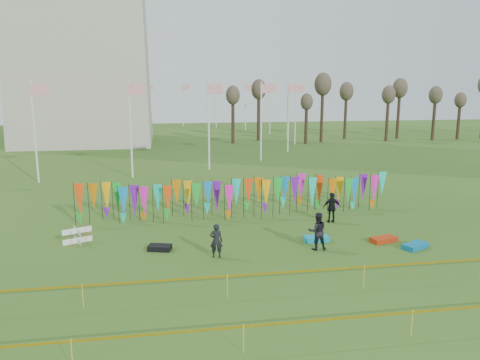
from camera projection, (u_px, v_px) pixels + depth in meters
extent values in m
plane|color=#2E4F16|center=(266.00, 264.00, 20.09)|extent=(160.00, 160.00, 0.00)
cylinder|color=silver|center=(288.00, 111.00, 67.99)|extent=(0.16, 0.16, 8.00)
plane|color=red|center=(292.00, 88.00, 67.44)|extent=(1.40, 0.00, 1.40)
cylinder|color=silver|center=(270.00, 109.00, 74.84)|extent=(0.16, 0.16, 8.00)
plane|color=red|center=(274.00, 88.00, 74.29)|extent=(1.40, 0.00, 1.40)
cylinder|color=silver|center=(245.00, 107.00, 80.92)|extent=(0.16, 0.16, 8.00)
plane|color=red|center=(249.00, 88.00, 80.37)|extent=(1.40, 0.00, 1.40)
cylinder|color=silver|center=(216.00, 106.00, 85.80)|extent=(0.16, 0.16, 8.00)
plane|color=red|center=(219.00, 88.00, 85.25)|extent=(1.40, 0.00, 1.40)
cylinder|color=silver|center=(183.00, 105.00, 89.16)|extent=(0.16, 0.16, 8.00)
plane|color=red|center=(186.00, 88.00, 88.61)|extent=(1.40, 0.00, 1.40)
cylinder|color=silver|center=(147.00, 105.00, 90.77)|extent=(0.16, 0.16, 8.00)
plane|color=red|center=(150.00, 88.00, 90.21)|extent=(1.40, 0.00, 1.40)
cylinder|color=silver|center=(110.00, 105.00, 90.51)|extent=(0.16, 0.16, 8.00)
plane|color=red|center=(112.00, 88.00, 89.96)|extent=(1.40, 0.00, 1.40)
cylinder|color=silver|center=(70.00, 105.00, 88.41)|extent=(0.16, 0.16, 8.00)
plane|color=red|center=(72.00, 88.00, 87.86)|extent=(1.40, 0.00, 1.40)
cylinder|color=silver|center=(28.00, 106.00, 84.60)|extent=(0.16, 0.16, 8.00)
plane|color=red|center=(30.00, 88.00, 84.05)|extent=(1.40, 0.00, 1.40)
cylinder|color=silver|center=(35.00, 132.00, 36.36)|extent=(0.16, 0.16, 8.00)
plane|color=red|center=(39.00, 89.00, 35.81)|extent=(1.40, 0.00, 1.40)
cylinder|color=silver|center=(131.00, 130.00, 38.47)|extent=(0.16, 0.16, 8.00)
plane|color=red|center=(136.00, 89.00, 37.91)|extent=(1.40, 0.00, 1.40)
cylinder|color=silver|center=(209.00, 126.00, 42.27)|extent=(0.16, 0.16, 8.00)
plane|color=red|center=(215.00, 89.00, 41.72)|extent=(1.40, 0.00, 1.40)
cylinder|color=silver|center=(261.00, 122.00, 47.52)|extent=(0.16, 0.16, 8.00)
plane|color=red|center=(267.00, 89.00, 46.96)|extent=(1.40, 0.00, 1.40)
cylinder|color=silver|center=(288.00, 117.00, 53.85)|extent=(0.16, 0.16, 8.00)
plane|color=red|center=(294.00, 88.00, 53.29)|extent=(1.40, 0.00, 1.40)
cylinder|color=silver|center=(295.00, 114.00, 60.83)|extent=(0.16, 0.16, 8.00)
plane|color=red|center=(300.00, 88.00, 60.28)|extent=(1.40, 0.00, 1.40)
cylinder|color=black|center=(77.00, 204.00, 25.96)|extent=(0.03, 0.03, 2.21)
cone|color=#E3400C|center=(82.00, 200.00, 25.96)|extent=(0.64, 0.64, 1.60)
cylinder|color=black|center=(88.00, 203.00, 26.05)|extent=(0.03, 0.03, 2.21)
cone|color=#D06A06|center=(93.00, 199.00, 26.05)|extent=(0.64, 0.64, 1.60)
cylinder|color=black|center=(99.00, 203.00, 26.15)|extent=(0.03, 0.03, 2.21)
cone|color=#FAA40C|center=(104.00, 199.00, 26.15)|extent=(0.64, 0.64, 1.60)
cylinder|color=black|center=(109.00, 203.00, 26.24)|extent=(0.03, 0.03, 2.21)
cone|color=green|center=(114.00, 199.00, 26.24)|extent=(0.64, 0.64, 1.60)
cylinder|color=black|center=(120.00, 202.00, 26.33)|extent=(0.03, 0.03, 2.21)
cone|color=#0B79CB|center=(125.00, 198.00, 26.34)|extent=(0.64, 0.64, 1.60)
cylinder|color=black|center=(131.00, 202.00, 26.43)|extent=(0.03, 0.03, 2.21)
cone|color=#6C12A5|center=(136.00, 198.00, 26.43)|extent=(0.64, 0.64, 1.60)
cylinder|color=black|center=(141.00, 201.00, 26.52)|extent=(0.03, 0.03, 2.21)
cone|color=#EE1AB8|center=(146.00, 197.00, 26.52)|extent=(0.64, 0.64, 1.60)
cylinder|color=black|center=(152.00, 201.00, 26.62)|extent=(0.03, 0.03, 2.21)
cone|color=#0DD0B0|center=(156.00, 197.00, 26.62)|extent=(0.64, 0.64, 1.60)
cylinder|color=black|center=(162.00, 201.00, 26.71)|extent=(0.03, 0.03, 2.21)
cone|color=#E3400C|center=(167.00, 197.00, 26.71)|extent=(0.64, 0.64, 1.60)
cylinder|color=black|center=(172.00, 200.00, 26.81)|extent=(0.03, 0.03, 2.21)
cone|color=#D06A06|center=(177.00, 196.00, 26.81)|extent=(0.64, 0.64, 1.60)
cylinder|color=black|center=(182.00, 200.00, 26.90)|extent=(0.03, 0.03, 2.21)
cone|color=#FAA40C|center=(187.00, 196.00, 26.90)|extent=(0.64, 0.64, 1.60)
cylinder|color=black|center=(192.00, 199.00, 27.00)|extent=(0.03, 0.03, 2.21)
cone|color=green|center=(197.00, 195.00, 27.00)|extent=(0.64, 0.64, 1.60)
cylinder|color=black|center=(202.00, 199.00, 27.09)|extent=(0.03, 0.03, 2.21)
cone|color=#0B79CB|center=(207.00, 195.00, 27.09)|extent=(0.64, 0.64, 1.60)
cylinder|color=black|center=(212.00, 199.00, 27.18)|extent=(0.03, 0.03, 2.21)
cone|color=#6C12A5|center=(217.00, 195.00, 27.19)|extent=(0.64, 0.64, 1.60)
cylinder|color=black|center=(222.00, 198.00, 27.28)|extent=(0.03, 0.03, 2.21)
cone|color=#EE1AB8|center=(227.00, 194.00, 27.28)|extent=(0.64, 0.64, 1.60)
cylinder|color=black|center=(232.00, 198.00, 27.37)|extent=(0.03, 0.03, 2.21)
cone|color=#0DD0B0|center=(237.00, 194.00, 27.37)|extent=(0.64, 0.64, 1.60)
cylinder|color=black|center=(242.00, 197.00, 27.47)|extent=(0.03, 0.03, 2.21)
cone|color=#E3400C|center=(246.00, 193.00, 27.47)|extent=(0.64, 0.64, 1.60)
cylinder|color=black|center=(251.00, 197.00, 27.56)|extent=(0.03, 0.03, 2.21)
cone|color=#D06A06|center=(256.00, 193.00, 27.56)|extent=(0.64, 0.64, 1.60)
cylinder|color=black|center=(261.00, 197.00, 27.66)|extent=(0.03, 0.03, 2.21)
cone|color=#FAA40C|center=(266.00, 193.00, 27.66)|extent=(0.64, 0.64, 1.60)
cylinder|color=black|center=(271.00, 196.00, 27.75)|extent=(0.03, 0.03, 2.21)
cone|color=green|center=(275.00, 192.00, 27.75)|extent=(0.64, 0.64, 1.60)
cylinder|color=black|center=(280.00, 196.00, 27.85)|extent=(0.03, 0.03, 2.21)
cone|color=#0B79CB|center=(285.00, 192.00, 27.85)|extent=(0.64, 0.64, 1.60)
cylinder|color=black|center=(290.00, 196.00, 27.94)|extent=(0.03, 0.03, 2.21)
cone|color=#6C12A5|center=(294.00, 192.00, 27.94)|extent=(0.64, 0.64, 1.60)
cylinder|color=black|center=(299.00, 195.00, 28.04)|extent=(0.03, 0.03, 2.21)
cone|color=#EE1AB8|center=(304.00, 191.00, 28.04)|extent=(0.64, 0.64, 1.60)
cylinder|color=black|center=(308.00, 195.00, 28.13)|extent=(0.03, 0.03, 2.21)
cone|color=#0DD0B0|center=(313.00, 191.00, 28.13)|extent=(0.64, 0.64, 1.60)
cylinder|color=black|center=(317.00, 194.00, 28.22)|extent=(0.03, 0.03, 2.21)
cone|color=#E3400C|center=(322.00, 191.00, 28.23)|extent=(0.64, 0.64, 1.60)
cylinder|color=black|center=(327.00, 194.00, 28.32)|extent=(0.03, 0.03, 2.21)
cone|color=#D06A06|center=(331.00, 190.00, 28.32)|extent=(0.64, 0.64, 1.60)
cylinder|color=black|center=(336.00, 194.00, 28.41)|extent=(0.03, 0.03, 2.21)
cone|color=#FAA40C|center=(340.00, 190.00, 28.41)|extent=(0.64, 0.64, 1.60)
cylinder|color=black|center=(345.00, 193.00, 28.51)|extent=(0.03, 0.03, 2.21)
cone|color=green|center=(349.00, 190.00, 28.51)|extent=(0.64, 0.64, 1.60)
cylinder|color=black|center=(354.00, 193.00, 28.60)|extent=(0.03, 0.03, 2.21)
cone|color=#0B79CB|center=(358.00, 189.00, 28.60)|extent=(0.64, 0.64, 1.60)
cylinder|color=black|center=(363.00, 193.00, 28.70)|extent=(0.03, 0.03, 2.21)
cone|color=#6C12A5|center=(367.00, 189.00, 28.70)|extent=(0.64, 0.64, 1.60)
cylinder|color=black|center=(372.00, 192.00, 28.79)|extent=(0.03, 0.03, 2.21)
cone|color=#EE1AB8|center=(376.00, 189.00, 28.79)|extent=(0.64, 0.64, 1.60)
cylinder|color=black|center=(380.00, 192.00, 28.89)|extent=(0.03, 0.03, 2.21)
cone|color=#0DD0B0|center=(385.00, 188.00, 28.89)|extent=(0.64, 0.64, 1.60)
cube|color=#DCB104|center=(283.00, 272.00, 17.13)|extent=(26.00, 0.01, 0.08)
cylinder|color=yellow|center=(86.00, 296.00, 16.07)|extent=(0.02, 0.02, 0.90)
cylinder|color=yellow|center=(230.00, 286.00, 16.88)|extent=(0.02, 0.02, 0.90)
cylinder|color=yellow|center=(360.00, 276.00, 17.69)|extent=(0.02, 0.02, 0.90)
cylinder|color=yellow|center=(479.00, 268.00, 18.51)|extent=(0.02, 0.02, 0.90)
cube|color=#DCB104|center=(315.00, 320.00, 13.62)|extent=(26.00, 0.01, 0.08)
cylinder|color=yellow|center=(65.00, 354.00, 12.55)|extent=(0.02, 0.02, 0.90)
cylinder|color=yellow|center=(248.00, 338.00, 13.36)|extent=(0.02, 0.02, 0.90)
cylinder|color=yellow|center=(410.00, 324.00, 14.18)|extent=(0.02, 0.02, 0.90)
cylinder|color=#3B281D|center=(238.00, 119.00, 62.98)|extent=(0.44, 0.44, 6.40)
ellipsoid|color=#4D4133|center=(238.00, 94.00, 62.32)|extent=(1.92, 1.92, 2.56)
cylinder|color=#3B281D|center=(267.00, 119.00, 63.63)|extent=(0.44, 0.44, 6.40)
ellipsoid|color=#4D4133|center=(267.00, 94.00, 62.97)|extent=(1.92, 1.92, 2.56)
cylinder|color=#3B281D|center=(295.00, 118.00, 64.28)|extent=(0.44, 0.44, 6.40)
ellipsoid|color=#4D4133|center=(296.00, 94.00, 63.62)|extent=(1.92, 1.92, 2.56)
cylinder|color=#3B281D|center=(323.00, 118.00, 64.93)|extent=(0.44, 0.44, 6.40)
ellipsoid|color=#4D4133|center=(324.00, 93.00, 64.27)|extent=(1.92, 1.92, 2.56)
cylinder|color=#3B281D|center=(350.00, 118.00, 65.58)|extent=(0.44, 0.44, 6.40)
ellipsoid|color=#4D4133|center=(351.00, 93.00, 64.92)|extent=(1.92, 1.92, 2.56)
cylinder|color=#3B281D|center=(377.00, 117.00, 66.24)|extent=(0.44, 0.44, 6.40)
ellipsoid|color=#4D4133|center=(378.00, 93.00, 65.57)|extent=(1.92, 1.92, 2.56)
cylinder|color=#3B281D|center=(403.00, 117.00, 66.89)|extent=(0.44, 0.44, 6.40)
ellipsoid|color=#4D4133|center=(405.00, 93.00, 66.23)|extent=(1.92, 1.92, 2.56)
cylinder|color=#3B281D|center=(429.00, 117.00, 67.54)|extent=(0.44, 0.44, 6.40)
ellipsoid|color=#4D4133|center=(431.00, 93.00, 66.88)|extent=(1.92, 1.92, 2.56)
cylinder|color=#3B281D|center=(454.00, 116.00, 68.19)|extent=(0.44, 0.44, 6.40)
ellipsoid|color=#4D4133|center=(456.00, 93.00, 67.53)|extent=(1.92, 1.92, 2.56)
cylinder|color=#3B281D|center=(479.00, 116.00, 68.84)|extent=(0.44, 0.44, 6.40)
cylinder|color=red|center=(68.00, 238.00, 22.31)|extent=(0.02, 0.02, 0.79)
cylinder|color=red|center=(84.00, 237.00, 22.43)|extent=(0.02, 0.02, 0.79)
cylinder|color=red|center=(71.00, 234.00, 22.99)|extent=(0.02, 0.02, 0.79)
cylinder|color=red|center=(86.00, 233.00, 23.10)|extent=(0.02, 0.02, 0.79)
imported|color=black|center=(216.00, 241.00, 20.80)|extent=(0.63, 0.51, 1.56)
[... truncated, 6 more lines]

